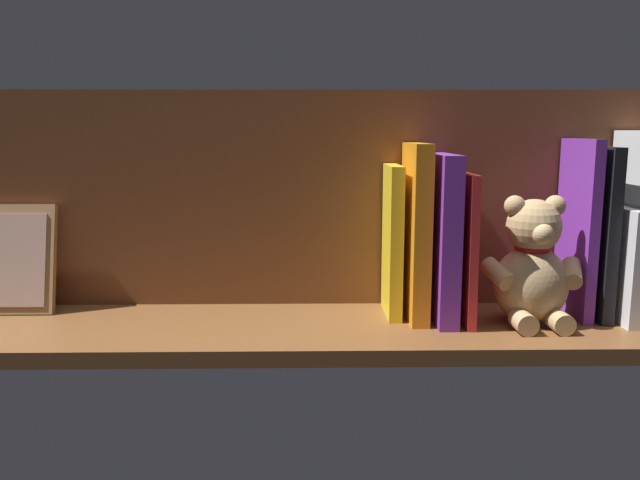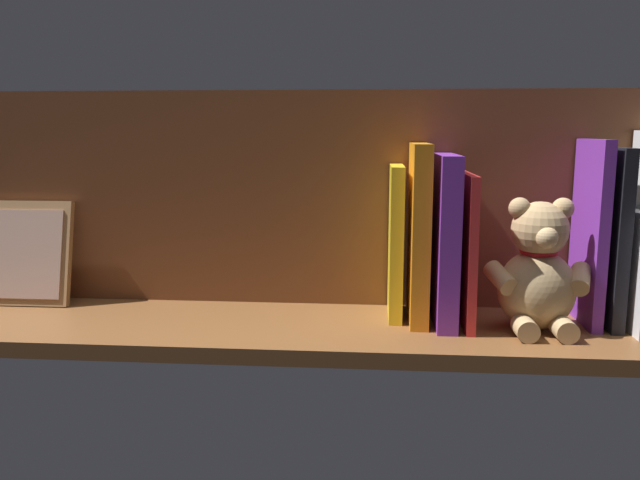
# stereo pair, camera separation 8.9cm
# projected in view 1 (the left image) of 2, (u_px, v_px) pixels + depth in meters

# --- Properties ---
(ground_plane) EXTENTS (1.18, 0.25, 0.02)m
(ground_plane) POSITION_uv_depth(u_px,v_px,m) (320.00, 329.00, 0.91)
(ground_plane) COLOR brown
(shelf_back_panel) EXTENTS (1.18, 0.02, 0.33)m
(shelf_back_panel) POSITION_uv_depth(u_px,v_px,m) (319.00, 199.00, 0.98)
(shelf_back_panel) COLOR brown
(shelf_back_panel) RESTS_ON ground_plane
(dictionary_thick_white) EXTENTS (0.05, 0.11, 0.27)m
(dictionary_thick_white) POSITION_uv_depth(u_px,v_px,m) (640.00, 224.00, 0.93)
(dictionary_thick_white) COLOR silver
(dictionary_thick_white) RESTS_ON ground_plane
(book_1) EXTENTS (0.02, 0.14, 0.16)m
(book_1) POSITION_uv_depth(u_px,v_px,m) (614.00, 262.00, 0.92)
(book_1) COLOR silver
(book_1) RESTS_ON ground_plane
(book_2) EXTENTS (0.02, 0.12, 0.25)m
(book_2) POSITION_uv_depth(u_px,v_px,m) (595.00, 232.00, 0.92)
(book_2) COLOR black
(book_2) RESTS_ON ground_plane
(book_3) EXTENTS (0.02, 0.12, 0.26)m
(book_3) POSITION_uv_depth(u_px,v_px,m) (577.00, 228.00, 0.92)
(book_3) COLOR purple
(book_3) RESTS_ON ground_plane
(teddy_bear) EXTENTS (0.15, 0.12, 0.18)m
(teddy_bear) POSITION_uv_depth(u_px,v_px,m) (532.00, 268.00, 0.89)
(teddy_bear) COLOR tan
(teddy_bear) RESTS_ON ground_plane
(book_4) EXTENTS (0.01, 0.14, 0.21)m
(book_4) POSITION_uv_depth(u_px,v_px,m) (462.00, 246.00, 0.91)
(book_4) COLOR red
(book_4) RESTS_ON ground_plane
(book_5) EXTENTS (0.03, 0.14, 0.24)m
(book_5) POSITION_uv_depth(u_px,v_px,m) (441.00, 237.00, 0.91)
(book_5) COLOR purple
(book_5) RESTS_ON ground_plane
(book_6) EXTENTS (0.03, 0.13, 0.25)m
(book_6) POSITION_uv_depth(u_px,v_px,m) (416.00, 231.00, 0.91)
(book_6) COLOR orange
(book_6) RESTS_ON ground_plane
(book_7) EXTENTS (0.02, 0.10, 0.22)m
(book_7) POSITION_uv_depth(u_px,v_px,m) (392.00, 241.00, 0.93)
(book_7) COLOR yellow
(book_7) RESTS_ON ground_plane
(picture_frame_leaning) EXTENTS (0.14, 0.05, 0.16)m
(picture_frame_leaning) POSITION_uv_depth(u_px,v_px,m) (9.00, 259.00, 0.95)
(picture_frame_leaning) COLOR #A87A4C
(picture_frame_leaning) RESTS_ON ground_plane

